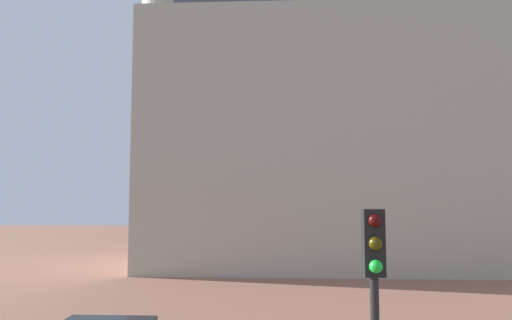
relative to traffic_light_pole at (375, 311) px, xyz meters
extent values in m
cube|color=#B2A893|center=(1.22, 24.88, 5.03)|extent=(22.47, 10.19, 16.36)
cube|color=#4C515B|center=(1.22, 24.88, 14.41)|extent=(20.67, 9.37, 2.40)
cube|color=#B2A893|center=(-0.64, 24.88, 13.01)|extent=(5.17, 5.17, 32.33)
cylinder|color=#B2A893|center=(-8.52, 21.29, 6.93)|extent=(2.80, 2.80, 20.16)
cylinder|color=#B2A893|center=(10.95, 21.29, 7.17)|extent=(2.80, 2.80, 20.65)
cube|color=black|center=(0.00, 0.02, 0.90)|extent=(0.28, 0.24, 0.90)
sphere|color=#390606|center=(0.00, -0.11, 1.20)|extent=(0.18, 0.18, 0.18)
sphere|color=#3C3306|center=(0.00, -0.11, 0.90)|extent=(0.18, 0.18, 0.18)
sphere|color=green|center=(0.00, -0.11, 0.60)|extent=(0.18, 0.18, 0.18)
camera|label=1|loc=(-1.29, -6.17, 1.52)|focal=31.42mm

